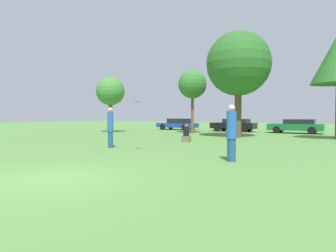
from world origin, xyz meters
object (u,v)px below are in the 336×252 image
object	(u,v)px
bystander_sitting	(186,135)
parked_car_blue	(178,124)
tree_1	(192,85)
parked_car_black	(234,125)
tree_2	(238,64)
parked_car_green	(296,126)
person_thrower	(110,127)
frisbee	(136,101)
tree_0	(110,92)
person_catcher	(232,133)

from	to	relation	value
bystander_sitting	parked_car_blue	bearing A→B (deg)	121.90
tree_1	parked_car_black	world-z (taller)	tree_1
tree_2	parked_car_green	size ratio (longest dim) A/B	1.66
person_thrower	tree_2	bearing A→B (deg)	79.99
parked_car_blue	parked_car_green	world-z (taller)	parked_car_green
tree_1	parked_car_blue	bearing A→B (deg)	130.89
frisbee	tree_1	xyz separation A→B (m)	(-3.78, 12.58, 2.07)
tree_2	parked_car_black	bearing A→B (deg)	111.05
frisbee	tree_2	distance (m)	10.65
person_thrower	tree_1	distance (m)	12.64
person_thrower	tree_1	world-z (taller)	tree_1
parked_car_green	tree_0	bearing A→B (deg)	28.05
tree_1	parked_car_green	world-z (taller)	tree_1
frisbee	parked_car_blue	world-z (taller)	frisbee
frisbee	bystander_sitting	xyz separation A→B (m)	(-0.35, 5.12, -1.73)
frisbee	parked_car_blue	size ratio (longest dim) A/B	0.06
person_catcher	parked_car_green	xyz separation A→B (m)	(-0.47, 17.93, -0.32)
bystander_sitting	parked_car_black	world-z (taller)	parked_car_black
person_thrower	frisbee	size ratio (longest dim) A/B	7.63
tree_1	parked_car_green	bearing A→B (deg)	33.18
frisbee	parked_car_black	size ratio (longest dim) A/B	0.06
person_thrower	tree_1	xyz separation A→B (m)	(-1.81, 12.09, 3.20)
tree_1	bystander_sitting	bearing A→B (deg)	-65.28
parked_car_green	frisbee	bearing A→B (deg)	78.13
frisbee	bystander_sitting	bearing A→B (deg)	93.86
tree_2	parked_car_black	world-z (taller)	tree_2
person_catcher	parked_car_green	world-z (taller)	person_catcher
tree_0	parked_car_blue	xyz separation A→B (m)	(2.78, 7.64, -3.11)
bystander_sitting	tree_1	bearing A→B (deg)	114.72
person_thrower	person_catcher	bearing A→B (deg)	-0.00
tree_1	parked_car_green	xyz separation A→B (m)	(7.65, 5.00, -3.57)
parked_car_black	parked_car_green	world-z (taller)	parked_car_black
frisbee	tree_1	bearing A→B (deg)	106.72
tree_0	tree_2	world-z (taller)	tree_2
frisbee	tree_2	bearing A→B (deg)	83.89
frisbee	tree_0	world-z (taller)	tree_0
tree_0	tree_1	size ratio (longest dim) A/B	0.93
bystander_sitting	parked_car_blue	world-z (taller)	parked_car_blue
parked_car_blue	tree_0	bearing A→B (deg)	70.54
person_thrower	parked_car_black	world-z (taller)	person_thrower
parked_car_blue	parked_car_black	bearing A→B (deg)	179.94
person_thrower	parked_car_blue	xyz separation A→B (m)	(-6.12, 17.06, -0.38)
person_thrower	tree_0	size ratio (longest dim) A/B	0.38
tree_2	bystander_sitting	bearing A→B (deg)	-105.90
person_thrower	tree_1	bearing A→B (deg)	106.06
parked_car_green	tree_1	bearing A→B (deg)	33.73
person_catcher	tree_0	world-z (taller)	tree_0
parked_car_green	tree_2	bearing A→B (deg)	70.01
tree_1	parked_car_black	size ratio (longest dim) A/B	1.28
tree_1	parked_car_blue	size ratio (longest dim) A/B	1.23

